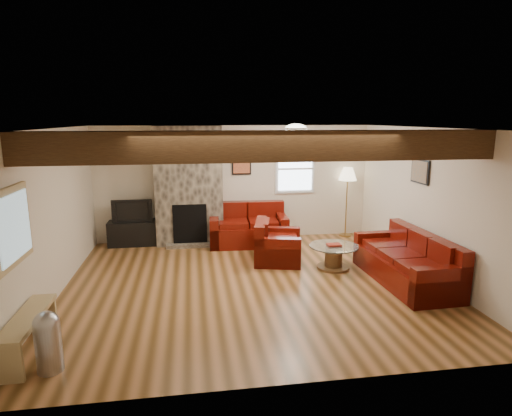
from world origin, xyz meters
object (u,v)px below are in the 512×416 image
at_px(loveseat, 248,224).
at_px(armchair_red, 278,241).
at_px(sofa_three, 405,258).
at_px(television, 133,210).
at_px(coffee_table, 334,257).
at_px(floor_lamp, 348,178).
at_px(tv_cabinet, 134,233).

xyz_separation_m(loveseat, armchair_red, (0.40, -1.20, -0.05)).
bearing_deg(sofa_three, television, -123.30).
bearing_deg(armchair_red, television, 74.70).
bearing_deg(coffee_table, floor_lamp, 64.42).
xyz_separation_m(sofa_three, coffee_table, (-0.94, 0.80, -0.20)).
bearing_deg(coffee_table, tv_cabinet, 151.26).
relative_size(sofa_three, television, 2.56).
bearing_deg(floor_lamp, armchair_red, -141.18).
bearing_deg(tv_cabinet, armchair_red, -28.11).
bearing_deg(floor_lamp, coffee_table, -115.58).
bearing_deg(tv_cabinet, floor_lamp, 0.24).
xyz_separation_m(television, floor_lamp, (4.71, 0.02, 0.58)).
distance_m(sofa_three, armchair_red, 2.28).
bearing_deg(sofa_three, loveseat, -140.38).
relative_size(tv_cabinet, television, 1.27).
bearing_deg(coffee_table, loveseat, 126.96).
height_order(loveseat, television, television).
height_order(armchair_red, coffee_table, armchair_red).
bearing_deg(tv_cabinet, coffee_table, -28.74).
distance_m(coffee_table, floor_lamp, 2.55).
bearing_deg(coffee_table, armchair_red, 149.35).
bearing_deg(armchair_red, coffee_table, -107.85).
bearing_deg(floor_lamp, sofa_three, -90.86).
bearing_deg(television, sofa_three, -31.30).
distance_m(sofa_three, tv_cabinet, 5.46).
bearing_deg(tv_cabinet, loveseat, -7.09).
distance_m(loveseat, television, 2.45).
relative_size(loveseat, armchair_red, 1.71).
bearing_deg(loveseat, sofa_three, -45.06).
height_order(sofa_three, tv_cabinet, sofa_three).
bearing_deg(floor_lamp, television, -179.76).
distance_m(television, floor_lamp, 4.74).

